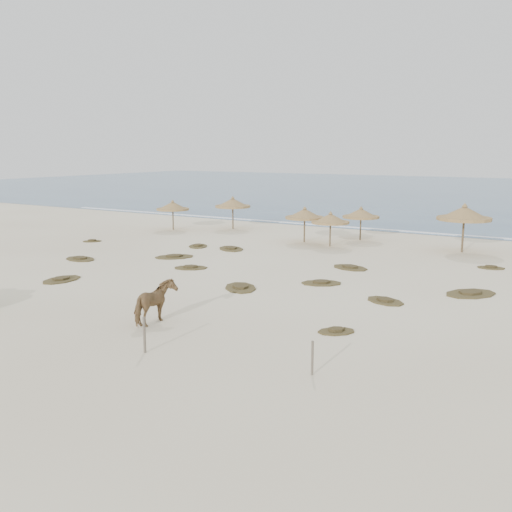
% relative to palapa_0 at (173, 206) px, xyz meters
% --- Properties ---
extents(ground, '(160.00, 160.00, 0.00)m').
position_rel_palapa_0_xyz_m(ground, '(14.33, -17.02, -1.94)').
color(ground, beige).
rests_on(ground, ground).
extents(ocean, '(200.00, 100.00, 0.01)m').
position_rel_palapa_0_xyz_m(ocean, '(14.33, 57.98, -1.94)').
color(ocean, navy).
rests_on(ocean, ground).
extents(foam_line, '(70.00, 0.60, 0.01)m').
position_rel_palapa_0_xyz_m(foam_line, '(14.33, 8.98, -1.94)').
color(foam_line, white).
rests_on(foam_line, ground).
extents(palapa_0, '(2.70, 2.70, 2.50)m').
position_rel_palapa_0_xyz_m(palapa_0, '(0.00, 0.00, 0.00)').
color(palapa_0, brown).
rests_on(palapa_0, ground).
extents(palapa_1, '(3.34, 3.34, 2.76)m').
position_rel_palapa_0_xyz_m(palapa_1, '(3.93, 3.05, 0.20)').
color(palapa_1, brown).
rests_on(palapa_1, ground).
extents(palapa_2, '(3.35, 3.35, 2.58)m').
position_rel_palapa_0_xyz_m(palapa_2, '(12.20, -0.13, 0.06)').
color(palapa_2, brown).
rests_on(palapa_2, ground).
extents(palapa_3, '(3.13, 3.13, 2.43)m').
position_rel_palapa_0_xyz_m(palapa_3, '(14.53, -0.87, -0.06)').
color(palapa_3, brown).
rests_on(palapa_3, ground).
extents(palapa_4, '(3.50, 3.50, 2.51)m').
position_rel_palapa_0_xyz_m(palapa_4, '(15.32, 2.81, 0.00)').
color(palapa_4, brown).
rests_on(palapa_4, ground).
extents(palapa_5, '(4.46, 4.46, 3.21)m').
position_rel_palapa_0_xyz_m(palapa_5, '(22.81, 1.44, 0.55)').
color(palapa_5, brown).
rests_on(palapa_5, ground).
extents(horse, '(1.03, 2.00, 1.64)m').
position_rel_palapa_0_xyz_m(horse, '(16.07, -20.70, -1.12)').
color(horse, olive).
rests_on(horse, ground).
extents(fence_post_near, '(0.12, 0.12, 1.20)m').
position_rel_palapa_0_xyz_m(fence_post_near, '(17.88, -23.31, -1.34)').
color(fence_post_near, '#615849').
rests_on(fence_post_near, ground).
extents(fence_post_far, '(0.08, 0.08, 1.05)m').
position_rel_palapa_0_xyz_m(fence_post_far, '(23.40, -22.19, -1.42)').
color(fence_post_far, '#615849').
rests_on(fence_post_far, ground).
extents(scrub_0, '(2.40, 1.78, 0.16)m').
position_rel_palapa_0_xyz_m(scrub_0, '(3.54, -13.15, -1.89)').
color(scrub_0, '#4E4522').
rests_on(scrub_0, ground).
extents(scrub_1, '(2.77, 2.83, 0.16)m').
position_rel_palapa_0_xyz_m(scrub_1, '(7.98, -9.65, -1.89)').
color(scrub_1, '#4E4522').
rests_on(scrub_1, ground).
extents(scrub_2, '(2.24, 1.99, 0.16)m').
position_rel_palapa_0_xyz_m(scrub_2, '(10.88, -11.77, -1.89)').
color(scrub_2, '#4E4522').
rests_on(scrub_2, ground).
extents(scrub_3, '(2.40, 2.17, 0.16)m').
position_rel_palapa_0_xyz_m(scrub_3, '(18.73, -11.39, -1.89)').
color(scrub_3, '#4E4522').
rests_on(scrub_3, ground).
extents(scrub_4, '(2.19, 1.87, 0.16)m').
position_rel_palapa_0_xyz_m(scrub_4, '(22.56, -13.07, -1.89)').
color(scrub_4, '#4E4522').
rests_on(scrub_4, ground).
extents(scrub_5, '(2.88, 3.08, 0.16)m').
position_rel_palapa_0_xyz_m(scrub_5, '(25.50, -9.78, -1.89)').
color(scrub_5, '#4E4522').
rests_on(scrub_5, ground).
extents(scrub_6, '(2.09, 2.32, 0.16)m').
position_rel_palapa_0_xyz_m(scrub_6, '(6.85, -5.71, -1.89)').
color(scrub_6, '#4E4522').
rests_on(scrub_6, ground).
extents(scrub_7, '(2.52, 2.02, 0.16)m').
position_rel_palapa_0_xyz_m(scrub_7, '(18.53, -7.12, -1.89)').
color(scrub_7, '#4E4522').
rests_on(scrub_7, ground).
extents(scrub_8, '(1.56, 1.54, 0.16)m').
position_rel_palapa_0_xyz_m(scrub_8, '(-1.04, -7.93, -1.89)').
color(scrub_8, '#4E4522').
rests_on(scrub_8, ground).
extents(scrub_9, '(2.59, 2.68, 0.16)m').
position_rel_palapa_0_xyz_m(scrub_9, '(15.81, -14.28, -1.89)').
color(scrub_9, '#4E4522').
rests_on(scrub_9, ground).
extents(scrub_10, '(1.64, 1.24, 0.16)m').
position_rel_palapa_0_xyz_m(scrub_10, '(25.32, -3.06, -1.89)').
color(scrub_10, '#4E4522').
rests_on(scrub_10, ground).
extents(scrub_11, '(1.54, 2.27, 0.16)m').
position_rel_palapa_0_xyz_m(scrub_11, '(7.07, -17.56, -1.89)').
color(scrub_11, '#4E4522').
rests_on(scrub_11, ground).
extents(scrub_12, '(1.64, 1.62, 0.16)m').
position_rel_palapa_0_xyz_m(scrub_12, '(22.41, -18.10, -1.89)').
color(scrub_12, '#4E4522').
rests_on(scrub_12, ground).
extents(scrub_13, '(2.78, 2.68, 0.16)m').
position_rel_palapa_0_xyz_m(scrub_13, '(9.36, -5.41, -1.89)').
color(scrub_13, '#4E4522').
rests_on(scrub_13, ground).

